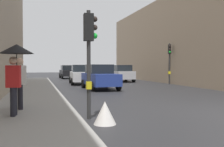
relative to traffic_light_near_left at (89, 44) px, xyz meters
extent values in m
cube|color=gray|center=(-1.73, 5.71, -2.24)|extent=(2.81, 40.00, 0.16)
cube|color=gray|center=(16.16, 16.15, 1.88)|extent=(12.00, 26.84, 8.40)
cylinder|color=#2D2D2D|center=(-0.02, 0.00, -0.64)|extent=(0.12, 0.12, 3.37)
cube|color=black|center=(-0.02, 0.00, 0.52)|extent=(0.31, 0.26, 0.84)
cube|color=yellow|center=(-0.02, 0.00, -1.27)|extent=(0.17, 0.21, 0.24)
sphere|color=#2D231E|center=(0.16, -0.01, 0.78)|extent=(0.18, 0.18, 0.18)
sphere|color=#2D231E|center=(0.16, -0.01, 0.52)|extent=(0.18, 0.18, 0.18)
sphere|color=green|center=(0.16, -0.01, 0.26)|extent=(0.18, 0.18, 0.18)
cylinder|color=#2D2D2D|center=(9.86, 12.63, -0.48)|extent=(0.12, 0.12, 3.69)
cube|color=black|center=(9.86, 12.63, 0.85)|extent=(0.33, 0.37, 0.84)
cube|color=yellow|center=(9.86, 12.63, -1.27)|extent=(0.24, 0.22, 0.24)
sphere|color=#2D231E|center=(9.79, 12.46, 1.11)|extent=(0.18, 0.18, 0.18)
sphere|color=#2D231E|center=(9.79, 12.46, 0.85)|extent=(0.18, 0.18, 0.18)
sphere|color=green|center=(9.79, 12.46, 0.59)|extent=(0.18, 0.18, 0.18)
cube|color=black|center=(2.31, 26.39, -1.60)|extent=(1.90, 4.24, 0.80)
cube|color=black|center=(2.30, 26.64, -0.88)|extent=(1.65, 2.04, 0.64)
cylinder|color=black|center=(3.24, 25.06, -2.00)|extent=(0.24, 0.65, 0.64)
cylinder|color=black|center=(1.44, 25.02, -2.00)|extent=(0.24, 0.65, 0.64)
cylinder|color=black|center=(3.17, 27.76, -2.00)|extent=(0.24, 0.65, 0.64)
cylinder|color=black|center=(1.37, 27.72, -2.00)|extent=(0.24, 0.65, 0.64)
cube|color=#BCBCC1|center=(7.01, 17.69, -1.60)|extent=(2.01, 4.29, 0.80)
cube|color=black|center=(6.99, 17.44, -0.88)|extent=(1.70, 2.08, 0.64)
cylinder|color=black|center=(6.18, 19.08, -2.00)|extent=(0.25, 0.65, 0.64)
cylinder|color=black|center=(7.97, 18.99, -2.00)|extent=(0.25, 0.65, 0.64)
cylinder|color=black|center=(6.04, 16.39, -2.00)|extent=(0.25, 0.65, 0.64)
cylinder|color=black|center=(7.84, 16.30, -2.00)|extent=(0.25, 0.65, 0.64)
cube|color=navy|center=(2.69, 9.66, -1.60)|extent=(1.99, 4.28, 0.80)
cube|color=black|center=(2.68, 9.91, -0.88)|extent=(1.69, 2.07, 0.64)
cylinder|color=black|center=(3.65, 8.35, -2.00)|extent=(0.25, 0.65, 0.64)
cylinder|color=black|center=(1.85, 8.27, -2.00)|extent=(0.25, 0.65, 0.64)
cylinder|color=black|center=(3.53, 11.05, -2.00)|extent=(0.25, 0.65, 0.64)
cylinder|color=black|center=(1.73, 10.97, -2.00)|extent=(0.25, 0.65, 0.64)
cube|color=silver|center=(2.24, 15.06, -1.60)|extent=(2.05, 4.30, 0.80)
cube|color=black|center=(2.26, 15.31, -0.88)|extent=(1.72, 2.09, 0.64)
cylinder|color=black|center=(3.06, 13.66, -2.00)|extent=(0.26, 0.65, 0.64)
cylinder|color=black|center=(1.26, 13.77, -2.00)|extent=(0.26, 0.65, 0.64)
cylinder|color=black|center=(3.22, 16.36, -2.00)|extent=(0.26, 0.65, 0.64)
cylinder|color=black|center=(1.43, 16.47, -2.00)|extent=(0.26, 0.65, 0.64)
cylinder|color=black|center=(-2.23, 0.42, -1.74)|extent=(0.16, 0.16, 0.85)
cylinder|color=black|center=(-2.26, 0.22, -1.74)|extent=(0.16, 0.16, 0.85)
cube|color=red|center=(-2.24, 0.32, -0.98)|extent=(0.43, 0.31, 0.66)
sphere|color=tan|center=(-2.24, 0.32, -0.51)|extent=(0.24, 0.24, 0.24)
cylinder|color=black|center=(-2.14, 0.30, -0.73)|extent=(0.02, 0.02, 0.90)
cone|color=black|center=(-2.14, 0.30, -0.16)|extent=(1.00, 1.00, 0.28)
cylinder|color=black|center=(-2.15, 1.58, -1.74)|extent=(0.16, 0.16, 0.85)
cylinder|color=black|center=(-2.12, 1.38, -1.74)|extent=(0.16, 0.16, 0.85)
cube|color=silver|center=(-2.13, 1.48, -0.98)|extent=(0.43, 0.32, 0.66)
sphere|color=tan|center=(-2.13, 1.48, -0.51)|extent=(0.24, 0.24, 0.24)
cube|color=black|center=(-2.43, 1.44, -0.98)|extent=(0.24, 0.31, 0.40)
cone|color=silver|center=(0.27, -0.85, -2.00)|extent=(0.64, 0.64, 0.65)
camera|label=1|loc=(-1.54, -7.70, -0.68)|focal=40.40mm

